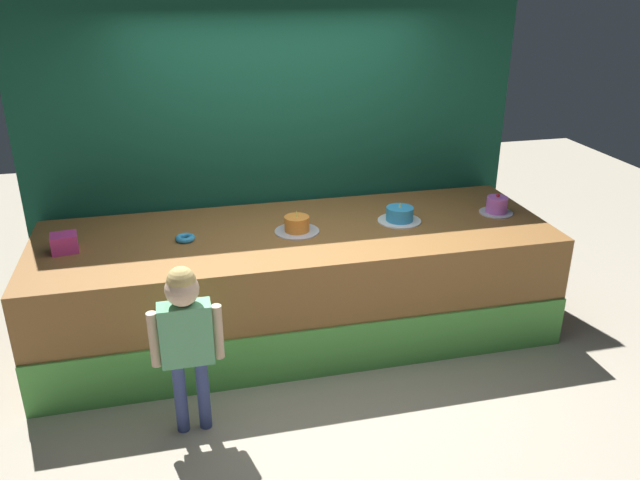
# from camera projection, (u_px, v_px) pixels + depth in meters

# --- Properties ---
(ground_plane) EXTENTS (12.00, 12.00, 0.00)m
(ground_plane) POSITION_uv_depth(u_px,v_px,m) (316.00, 376.00, 4.71)
(ground_plane) COLOR #ADA38E
(stage_platform) EXTENTS (4.02, 1.38, 0.90)m
(stage_platform) POSITION_uv_depth(u_px,v_px,m) (297.00, 282.00, 5.14)
(stage_platform) COLOR brown
(stage_platform) RESTS_ON ground_plane
(curtain_backdrop) EXTENTS (4.22, 0.08, 2.61)m
(curtain_backdrop) POSITION_uv_depth(u_px,v_px,m) (278.00, 154.00, 5.51)
(curtain_backdrop) COLOR #144C38
(curtain_backdrop) RESTS_ON ground_plane
(child_figure) EXTENTS (0.45, 0.21, 1.17)m
(child_figure) POSITION_uv_depth(u_px,v_px,m) (186.00, 328.00, 3.89)
(child_figure) COLOR #3F4C8C
(child_figure) RESTS_ON ground_plane
(pink_box) EXTENTS (0.20, 0.18, 0.13)m
(pink_box) POSITION_uv_depth(u_px,v_px,m) (64.00, 243.00, 4.58)
(pink_box) COLOR #E33E9D
(pink_box) RESTS_ON stage_platform
(donut) EXTENTS (0.15, 0.15, 0.04)m
(donut) POSITION_uv_depth(u_px,v_px,m) (185.00, 238.00, 4.77)
(donut) COLOR #3399D8
(donut) RESTS_ON stage_platform
(cake_left) EXTENTS (0.35, 0.35, 0.18)m
(cake_left) POSITION_uv_depth(u_px,v_px,m) (297.00, 225.00, 4.92)
(cake_left) COLOR silver
(cake_left) RESTS_ON stage_platform
(cake_center) EXTENTS (0.35, 0.35, 0.16)m
(cake_center) POSITION_uv_depth(u_px,v_px,m) (400.00, 215.00, 5.13)
(cake_center) COLOR white
(cake_center) RESTS_ON stage_platform
(cake_right) EXTENTS (0.28, 0.28, 0.17)m
(cake_right) POSITION_uv_depth(u_px,v_px,m) (497.00, 206.00, 5.30)
(cake_right) COLOR silver
(cake_right) RESTS_ON stage_platform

